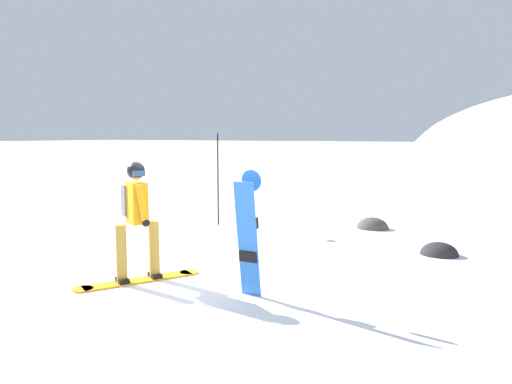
% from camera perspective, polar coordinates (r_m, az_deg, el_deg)
% --- Properties ---
extents(ground_plane, '(300.00, 300.00, 0.00)m').
position_cam_1_polar(ground_plane, '(7.44, -8.34, -9.73)').
color(ground_plane, white).
extents(snowboarder_main, '(1.05, 1.64, 1.71)m').
position_cam_1_polar(snowboarder_main, '(7.21, -13.62, -2.90)').
color(snowboarder_main, orange).
rests_on(snowboarder_main, ground).
extents(spare_snowboard, '(0.28, 0.25, 1.65)m').
position_cam_1_polar(spare_snowboard, '(6.33, -0.91, -4.78)').
color(spare_snowboard, blue).
rests_on(spare_snowboard, ground).
extents(piste_marker_near, '(0.20, 0.20, 2.16)m').
position_cam_1_polar(piste_marker_near, '(11.42, -4.42, 2.26)').
color(piste_marker_near, black).
rests_on(piste_marker_near, ground).
extents(rock_mid, '(0.72, 0.61, 0.50)m').
position_cam_1_polar(rock_mid, '(11.40, 13.29, -4.12)').
color(rock_mid, '#4C4742').
rests_on(rock_mid, ground).
extents(rock_small, '(0.65, 0.55, 0.46)m').
position_cam_1_polar(rock_small, '(9.26, 20.38, -6.83)').
color(rock_small, '#282628').
rests_on(rock_small, ground).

